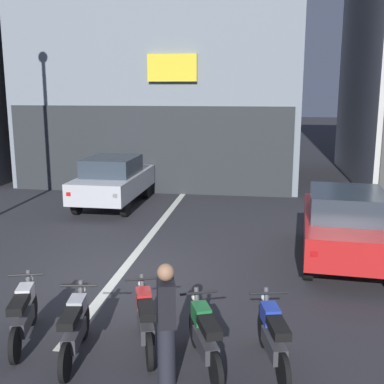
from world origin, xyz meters
name	(u,v)px	position (x,y,z in m)	size (l,w,h in m)	color
ground_plane	(118,276)	(0.00, 0.00, 0.00)	(120.00, 120.00, 0.00)	#2B2B30
lane_centre_line	(172,207)	(0.00, 6.00, 0.00)	(0.20, 18.00, 0.01)	silver
building_mid_block	(168,4)	(-1.29, 12.14, 7.30)	(10.90, 8.11, 14.63)	gray
car_silver_crossing_near	(113,180)	(-1.95, 5.95, 0.89)	(1.81, 4.12, 1.64)	black
car_red_parked_kerbside	(345,223)	(4.74, 1.59, 0.89)	(2.07, 4.22, 1.64)	black
car_blue_down_street	(232,158)	(1.57, 11.56, 0.89)	(2.06, 4.22, 1.64)	black
motorcycle_white_row_leftmost	(23,314)	(-0.63, -2.79, 0.46)	(0.61, 1.63, 0.98)	black
motorcycle_silver_row_left_mid	(75,327)	(0.31, -3.09, 0.46)	(0.55, 1.66, 0.98)	black
motorcycle_red_row_centre	(145,319)	(1.24, -2.68, 0.46)	(0.68, 1.60, 0.98)	black
motorcycle_green_row_right_mid	(204,336)	(2.18, -3.06, 0.46)	(0.73, 1.58, 0.98)	black
motorcycle_blue_row_rightmost	(273,337)	(3.11, -2.94, 0.46)	(0.57, 1.64, 0.98)	black
person_by_motorcycles	(166,324)	(1.75, -3.57, 0.86)	(0.31, 0.41, 1.67)	#23232D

